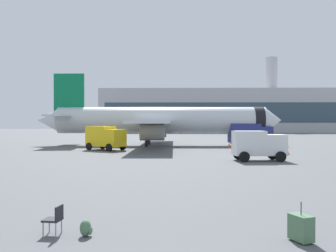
% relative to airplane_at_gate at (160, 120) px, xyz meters
% --- Properties ---
extents(airplane_at_gate, '(35.62, 32.03, 10.50)m').
position_rel_airplane_at_gate_xyz_m(airplane_at_gate, '(0.00, 0.00, 0.00)').
color(airplane_at_gate, silver).
rests_on(airplane_at_gate, ground).
extents(service_truck, '(5.21, 4.52, 2.90)m').
position_rel_airplane_at_gate_xyz_m(service_truck, '(-6.18, -9.13, -2.05)').
color(service_truck, yellow).
rests_on(service_truck, ground).
extents(fuel_truck, '(6.13, 3.03, 3.20)m').
position_rel_airplane_at_gate_xyz_m(fuel_truck, '(12.87, -0.74, -1.88)').
color(fuel_truck, navy).
rests_on(fuel_truck, ground).
extents(cargo_van, '(4.51, 2.55, 2.60)m').
position_rel_airplane_at_gate_xyz_m(cargo_van, '(9.47, -21.16, -2.21)').
color(cargo_van, white).
rests_on(cargo_van, ground).
extents(safety_cone_near, '(0.44, 0.44, 0.76)m').
position_rel_airplane_at_gate_xyz_m(safety_cone_near, '(9.37, -4.89, -3.28)').
color(safety_cone_near, '#F2590C').
rests_on(safety_cone_near, ground).
extents(safety_cone_mid, '(0.44, 0.44, 0.81)m').
position_rel_airplane_at_gate_xyz_m(safety_cone_mid, '(14.05, -14.43, -3.26)').
color(safety_cone_mid, '#F2590C').
rests_on(safety_cone_mid, ground).
extents(rolling_suitcase, '(0.63, 0.75, 1.10)m').
position_rel_airplane_at_gate_xyz_m(rolling_suitcase, '(5.78, -42.63, -3.27)').
color(rolling_suitcase, '#476B4C').
rests_on(rolling_suitcase, ground).
extents(traveller_backpack, '(0.36, 0.40, 0.48)m').
position_rel_airplane_at_gate_xyz_m(traveller_backpack, '(-0.26, -42.29, -3.42)').
color(traveller_backpack, '#476B4C').
rests_on(traveller_backpack, ground).
extents(gate_chair, '(0.54, 0.54, 0.86)m').
position_rel_airplane_at_gate_xyz_m(gate_chair, '(-1.20, -42.18, -3.16)').
color(gate_chair, black).
rests_on(gate_chair, ground).
extents(terminal_building, '(89.74, 20.00, 27.28)m').
position_rel_airplane_at_gate_xyz_m(terminal_building, '(20.77, 80.45, 4.10)').
color(terminal_building, '#B2B2B7').
rests_on(terminal_building, ground).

